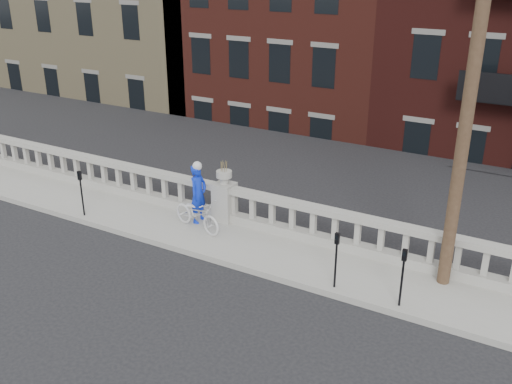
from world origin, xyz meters
TOP-DOWN VIEW (x-y plane):
  - ground at (0.00, 0.00)m, footprint 120.00×120.00m
  - sidewalk at (0.00, 3.00)m, footprint 32.00×2.20m
  - balustrade at (0.00, 3.95)m, footprint 28.00×0.34m
  - planter_pedestal at (0.00, 3.95)m, footprint 0.55×0.55m
  - lower_level at (0.56, 23.04)m, footprint 80.00×44.00m
  - utility_pole at (6.20, 3.60)m, footprint 1.60×0.28m
  - parking_meter_b at (-3.70, 2.15)m, footprint 0.10×0.09m
  - parking_meter_c at (4.11, 2.15)m, footprint 0.10×0.09m
  - parking_meter_d at (5.61, 2.15)m, footprint 0.10×0.09m
  - bicycle at (-0.32, 3.05)m, footprint 1.82×1.00m
  - cyclist at (-0.57, 3.48)m, footprint 0.41×0.62m

SIDE VIEW (x-z plane):
  - ground at x=0.00m, z-range 0.00..0.00m
  - sidewalk at x=0.00m, z-range 0.00..0.15m
  - bicycle at x=-0.32m, z-range 0.15..1.06m
  - balustrade at x=0.00m, z-range 0.13..1.16m
  - planter_pedestal at x=0.00m, z-range -0.05..1.71m
  - cyclist at x=-0.57m, z-range 0.15..1.83m
  - parking_meter_b at x=-3.70m, z-range 0.32..1.68m
  - parking_meter_c at x=4.11m, z-range 0.32..1.68m
  - parking_meter_d at x=5.61m, z-range 0.32..1.68m
  - lower_level at x=0.56m, z-range -7.77..13.03m
  - utility_pole at x=6.20m, z-range 0.24..10.24m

